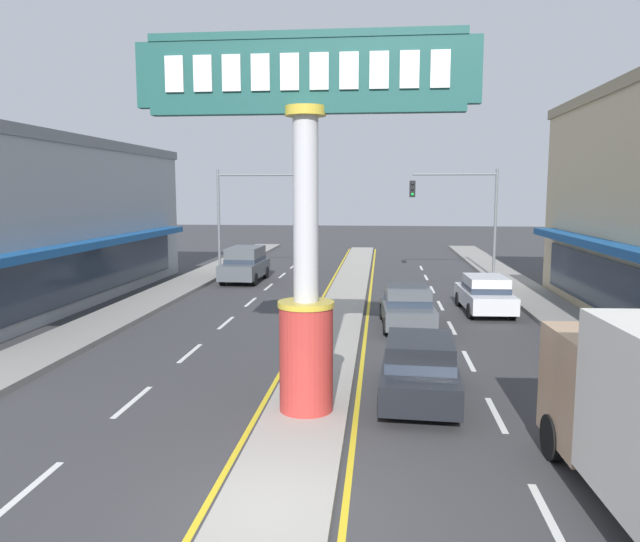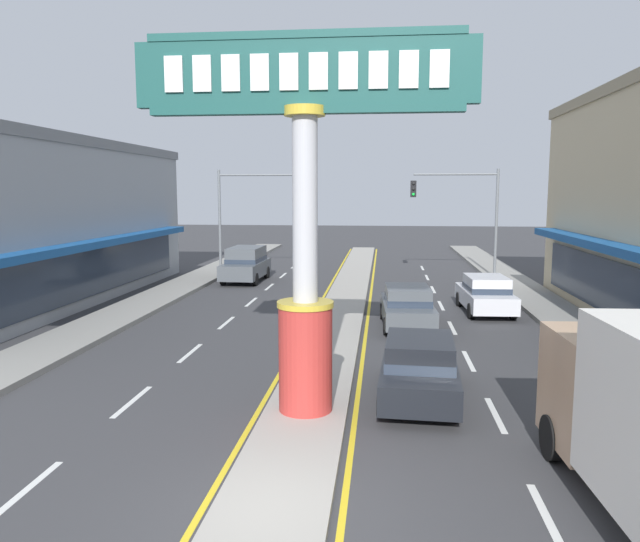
% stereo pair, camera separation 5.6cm
% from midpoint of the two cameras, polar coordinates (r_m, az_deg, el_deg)
% --- Properties ---
extents(ground_plane, '(160.00, 160.00, 0.00)m').
position_cam_midpoint_polar(ground_plane, '(10.12, -4.52, -21.96)').
color(ground_plane, '#3A3A3D').
extents(median_strip, '(1.85, 52.00, 0.14)m').
position_cam_midpoint_polar(median_strip, '(27.16, 2.37, -2.93)').
color(median_strip, '#A39E93').
rests_on(median_strip, ground).
extents(sidewalk_left, '(2.26, 60.00, 0.18)m').
position_cam_midpoint_polar(sidewalk_left, '(27.17, -16.47, -3.19)').
color(sidewalk_left, gray).
rests_on(sidewalk_left, ground).
extents(sidewalk_right, '(2.26, 60.00, 0.18)m').
position_cam_midpoint_polar(sidewalk_right, '(26.10, 21.46, -3.83)').
color(sidewalk_right, gray).
rests_on(sidewalk_right, ground).
extents(lane_markings, '(8.59, 52.00, 0.01)m').
position_cam_midpoint_polar(lane_markings, '(25.84, 2.19, -3.61)').
color(lane_markings, silver).
rests_on(lane_markings, ground).
extents(district_sign, '(7.19, 1.24, 8.10)m').
position_cam_midpoint_polar(district_sign, '(13.10, -1.28, 4.68)').
color(district_sign, '#B7332D').
rests_on(district_sign, median_strip).
extents(storefront_left, '(8.18, 21.65, 7.29)m').
position_cam_midpoint_polar(storefront_left, '(30.22, -26.21, 4.19)').
color(storefront_left, '#999EA3').
rests_on(storefront_left, ground).
extents(traffic_light_left_side, '(4.86, 0.46, 6.20)m').
position_cam_midpoint_polar(traffic_light_left_side, '(35.99, -6.62, 6.27)').
color(traffic_light_left_side, slate).
rests_on(traffic_light_left_side, ground).
extents(traffic_light_right_side, '(4.86, 0.46, 6.20)m').
position_cam_midpoint_polar(traffic_light_right_side, '(35.11, 13.40, 6.09)').
color(traffic_light_right_side, slate).
rests_on(traffic_light_right_side, ground).
extents(sedan_far_right_lane, '(2.01, 4.39, 1.53)m').
position_cam_midpoint_polar(sedan_far_right_lane, '(14.95, 9.37, -8.88)').
color(sedan_far_right_lane, black).
rests_on(sedan_far_right_lane, ground).
extents(sedan_near_left_lane, '(2.00, 4.38, 1.53)m').
position_cam_midpoint_polar(sedan_near_left_lane, '(25.96, 15.25, -2.07)').
color(sedan_near_left_lane, silver).
rests_on(sedan_near_left_lane, ground).
extents(sedan_mid_left_lane, '(1.99, 4.38, 1.53)m').
position_cam_midpoint_polar(sedan_mid_left_lane, '(22.61, 8.21, -3.26)').
color(sedan_mid_left_lane, '#4C5156').
rests_on(sedan_mid_left_lane, ground).
extents(suv_far_left_oncoming, '(2.05, 4.64, 1.90)m').
position_cam_midpoint_polar(suv_far_left_oncoming, '(33.98, -6.88, 0.68)').
color(suv_far_left_oncoming, '#4C5156').
rests_on(suv_far_left_oncoming, ground).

